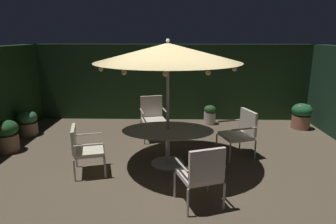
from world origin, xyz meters
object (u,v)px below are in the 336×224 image
Objects in this scene: patio_chair_north at (153,115)px; potted_plant_front_corner at (301,115)px; potted_plant_left_far at (7,135)px; patio_chair_southeast at (241,130)px; patio_chair_east at (202,172)px; potted_plant_back_left at (210,114)px; potted_plant_right_near at (27,123)px; patio_chair_northeast at (83,146)px; patio_dining_table at (168,137)px; patio_umbrella at (168,53)px.

potted_plant_front_corner is at bearing 12.20° from patio_chair_north.
patio_chair_southeast is at bearing -1.20° from potted_plant_left_far.
patio_chair_southeast is 5.18m from potted_plant_left_far.
potted_plant_front_corner is at bearing 52.06° from patio_chair_east.
patio_chair_east is 4.43m from potted_plant_back_left.
potted_plant_front_corner reaches higher than potted_plant_right_near.
patio_chair_northeast is at bearing -45.36° from potted_plant_right_near.
patio_chair_northeast is (-1.15, -2.02, -0.07)m from patio_chair_north.
patio_dining_table is at bearing -75.33° from patio_chair_north.
potted_plant_right_near is (-3.70, 1.74, -0.25)m from patio_dining_table.
potted_plant_left_far is (-5.18, 0.11, -0.18)m from patio_chair_southeast.
patio_umbrella is 3.01× the size of patio_chair_northeast.
patio_chair_east reaches higher than patio_dining_table.
patio_chair_north is 3.30m from potted_plant_right_near.
patio_chair_north is 1.48× the size of potted_plant_front_corner.
patio_umbrella reaches higher than patio_chair_east.
patio_chair_north is at bearing -167.80° from potted_plant_front_corner.
patio_umbrella is 4.12m from potted_plant_left_far.
patio_chair_southeast is at bearing -80.50° from potted_plant_back_left.
potted_plant_back_left is 0.86× the size of potted_plant_right_near.
potted_plant_right_near is (-7.37, -0.73, -0.04)m from potted_plant_front_corner.
potted_plant_back_left is 5.28m from potted_plant_left_far.
patio_chair_northeast is 0.91× the size of patio_chair_east.
patio_chair_north is 1.06× the size of patio_chair_southeast.
patio_dining_table is 3.68m from potted_plant_left_far.
patio_umbrella is 3.63m from potted_plant_back_left.
potted_plant_left_far is (-7.29, -1.85, 0.00)m from potted_plant_front_corner.
patio_umbrella is 4.51m from potted_plant_right_near.
patio_umbrella is at bearing -161.84° from patio_chair_southeast.
patio_chair_southeast is at bearing 16.76° from patio_chair_northeast.
potted_plant_front_corner is at bearing 33.96° from patio_umbrella.
patio_chair_southeast is (1.55, 0.51, -0.02)m from patio_dining_table.
patio_chair_north is at bearing 151.36° from patio_chair_southeast.
patio_chair_northeast is 3.05m from potted_plant_right_near.
patio_dining_table is 1.64m from patio_chair_southeast.
patio_chair_north reaches higher than potted_plant_front_corner.
patio_umbrella is 2.75× the size of patio_chair_east.
patio_chair_north reaches higher than potted_plant_back_left.
potted_plant_back_left is (-0.39, 2.33, -0.27)m from patio_chair_southeast.
potted_plant_left_far reaches higher than potted_plant_back_left.
patio_chair_north is at bearing 107.04° from patio_chair_east.
potted_plant_right_near is at bearing 177.39° from patio_chair_north.
patio_umbrella reaches higher than potted_plant_right_near.
patio_chair_east is at bearing -70.58° from patio_dining_table.
potted_plant_left_far is (-3.21, -0.97, -0.22)m from patio_chair_north.
patio_chair_east reaches higher than potted_plant_right_near.
patio_chair_northeast is 2.32m from potted_plant_left_far.
patio_dining_table reaches higher than potted_plant_front_corner.
patio_chair_northeast is at bearing -164.64° from patio_dining_table.
potted_plant_front_corner is (4.08, 0.88, -0.22)m from patio_chair_north.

